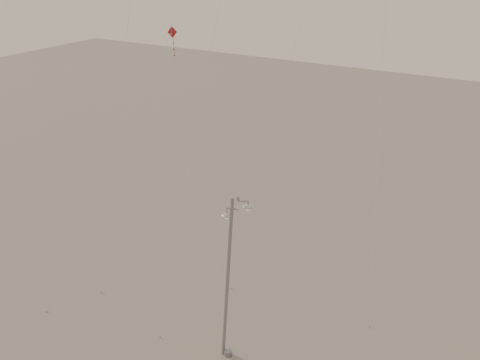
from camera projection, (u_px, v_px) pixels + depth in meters
The scene contains 3 objects.
street_lamp at pixel (230, 274), 34.70m from camera, with size 1.75×0.89×9.57m.
kite_1 at pixel (214, 38), 33.42m from camera, with size 2.75×4.09×21.60m.
kite_3 at pixel (146, 92), 40.36m from camera, with size 3.95×9.23×16.35m.
Camera 1 is at (16.63, -21.70, 22.22)m, focal length 50.00 mm.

